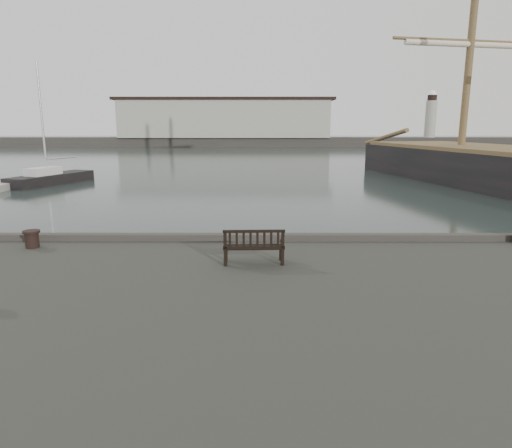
{
  "coord_description": "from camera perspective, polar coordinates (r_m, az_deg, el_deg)",
  "views": [
    {
      "loc": [
        -0.71,
        -12.42,
        4.69
      ],
      "look_at": [
        -0.74,
        -0.5,
        2.1
      ],
      "focal_mm": 32.0,
      "sensor_mm": 36.0,
      "label": 1
    }
  ],
  "objects": [
    {
      "name": "bench",
      "position": [
        10.52,
        -0.28,
        -3.6
      ],
      "size": [
        1.42,
        0.54,
        0.81
      ],
      "rotation": [
        0.0,
        0.0,
        0.04
      ],
      "color": "black",
      "rests_on": "quay"
    },
    {
      "name": "bollard_left",
      "position": [
        13.24,
        -26.21,
        -1.7
      ],
      "size": [
        0.46,
        0.46,
        0.45
      ],
      "primitive_type": "cylinder",
      "rotation": [
        0.0,
        0.0,
        0.06
      ],
      "color": "black",
      "rests_on": "quay"
    },
    {
      "name": "ground",
      "position": [
        13.3,
        3.25,
        -8.42
      ],
      "size": [
        400.0,
        400.0,
        0.0
      ],
      "primitive_type": "plane",
      "color": "black",
      "rests_on": "ground"
    },
    {
      "name": "yacht_d",
      "position": [
        40.88,
        -24.18,
        4.92
      ],
      "size": [
        4.65,
        7.98,
        10.01
      ],
      "rotation": [
        0.0,
        0.0,
        -0.36
      ],
      "color": "black",
      "rests_on": "ground"
    },
    {
      "name": "breakwater",
      "position": [
        104.5,
        -2.0,
        12.03
      ],
      "size": [
        140.0,
        9.5,
        12.2
      ],
      "color": "#383530",
      "rests_on": "ground"
    }
  ]
}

